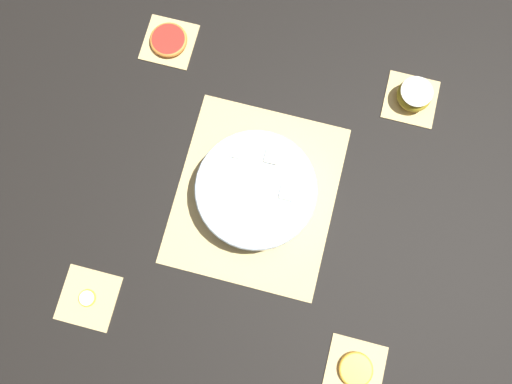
# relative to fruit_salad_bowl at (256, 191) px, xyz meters

# --- Properties ---
(ground_plane) EXTENTS (6.00, 6.00, 0.00)m
(ground_plane) POSITION_rel_fruit_salad_bowl_xyz_m (0.00, -0.00, -0.05)
(ground_plane) COLOR black
(bamboo_mat_center) EXTENTS (0.41, 0.36, 0.01)m
(bamboo_mat_center) POSITION_rel_fruit_salad_bowl_xyz_m (0.00, -0.00, -0.04)
(bamboo_mat_center) COLOR #D6B775
(bamboo_mat_center) RESTS_ON ground_plane
(coaster_mat_near_left) EXTENTS (0.12, 0.12, 0.01)m
(coaster_mat_near_left) POSITION_rel_fruit_salad_bowl_xyz_m (-0.32, -0.30, -0.04)
(coaster_mat_near_left) COLOR #D6B775
(coaster_mat_near_left) RESTS_ON ground_plane
(coaster_mat_near_right) EXTENTS (0.12, 0.12, 0.01)m
(coaster_mat_near_right) POSITION_rel_fruit_salad_bowl_xyz_m (0.32, -0.30, -0.04)
(coaster_mat_near_right) COLOR #D6B775
(coaster_mat_near_right) RESTS_ON ground_plane
(coaster_mat_far_left) EXTENTS (0.12, 0.12, 0.01)m
(coaster_mat_far_left) POSITION_rel_fruit_salad_bowl_xyz_m (-0.32, 0.30, -0.04)
(coaster_mat_far_left) COLOR #D6B775
(coaster_mat_far_left) RESTS_ON ground_plane
(coaster_mat_far_right) EXTENTS (0.12, 0.12, 0.01)m
(coaster_mat_far_right) POSITION_rel_fruit_salad_bowl_xyz_m (0.32, 0.30, -0.04)
(coaster_mat_far_right) COLOR #D6B775
(coaster_mat_far_right) RESTS_ON ground_plane
(fruit_salad_bowl) EXTENTS (0.27, 0.27, 0.08)m
(fruit_salad_bowl) POSITION_rel_fruit_salad_bowl_xyz_m (0.00, 0.00, 0.00)
(fruit_salad_bowl) COLOR silver
(fruit_salad_bowl) RESTS_ON bamboo_mat_center
(apple_half) EXTENTS (0.08, 0.08, 0.04)m
(apple_half) POSITION_rel_fruit_salad_bowl_xyz_m (-0.32, 0.30, -0.02)
(apple_half) COLOR gold
(apple_half) RESTS_ON coaster_mat_far_left
(orange_slice_whole) EXTENTS (0.07, 0.07, 0.01)m
(orange_slice_whole) POSITION_rel_fruit_salad_bowl_xyz_m (0.32, 0.30, -0.03)
(orange_slice_whole) COLOR #F9A338
(orange_slice_whole) RESTS_ON coaster_mat_far_right
(banana_coin_single) EXTENTS (0.04, 0.04, 0.01)m
(banana_coin_single) POSITION_rel_fruit_salad_bowl_xyz_m (0.32, -0.30, -0.03)
(banana_coin_single) COLOR #F7EFC6
(banana_coin_single) RESTS_ON coaster_mat_near_right
(grapefruit_slice) EXTENTS (0.09, 0.09, 0.01)m
(grapefruit_slice) POSITION_rel_fruit_salad_bowl_xyz_m (-0.32, -0.30, -0.03)
(grapefruit_slice) COLOR red
(grapefruit_slice) RESTS_ON coaster_mat_near_left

